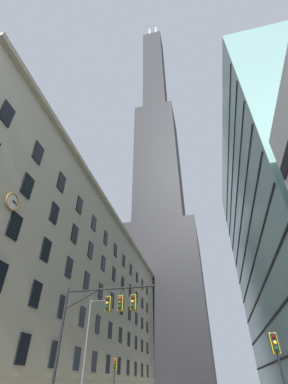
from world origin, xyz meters
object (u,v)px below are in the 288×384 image
traffic_light_near_right (276,348)px  traffic_signal_mast (102,315)px  street_lamppost (90,339)px  traffic_light_far_left (115,366)px

traffic_light_near_right → traffic_signal_mast: bearing=173.2°
traffic_signal_mast → street_lamppost: bearing=118.4°
traffic_light_far_left → traffic_light_near_right: bearing=-44.9°
traffic_light_far_left → street_lamppost: 5.98m
traffic_light_near_right → street_lamppost: street_lamppost is taller
traffic_light_far_left → street_lamppost: street_lamppost is taller
street_lamppost → traffic_light_near_right: bearing=-29.6°
traffic_signal_mast → traffic_light_near_right: 11.25m
traffic_signal_mast → traffic_light_near_right: traffic_signal_mast is taller
traffic_light_near_right → traffic_light_far_left: bearing=135.1°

